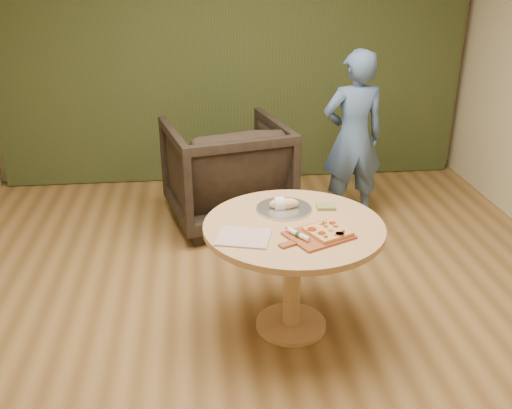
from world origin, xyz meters
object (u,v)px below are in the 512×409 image
(pizza_paddle, at_px, (317,236))
(cutlery_roll, at_px, (299,235))
(serving_tray, at_px, (284,209))
(flatbread_pizza, at_px, (328,231))
(pedestal_table, at_px, (293,244))
(bread_roll, at_px, (283,204))
(person_standing, at_px, (353,138))
(armchair, at_px, (227,167))

(pizza_paddle, bearing_deg, cutlery_roll, 162.64)
(serving_tray, bearing_deg, flatbread_pizza, -62.64)
(pedestal_table, distance_m, serving_tray, 0.26)
(cutlery_roll, xyz_separation_m, bread_roll, (-0.03, 0.42, 0.01))
(bread_roll, bearing_deg, cutlery_roll, -85.75)
(pedestal_table, xyz_separation_m, person_standing, (0.81, 1.63, 0.16))
(pizza_paddle, xyz_separation_m, cutlery_roll, (-0.11, -0.02, 0.02))
(pedestal_table, bearing_deg, person_standing, 63.67)
(pedestal_table, relative_size, armchair, 1.08)
(pedestal_table, height_order, flatbread_pizza, flatbread_pizza)
(cutlery_roll, relative_size, serving_tray, 0.50)
(pedestal_table, bearing_deg, serving_tray, 97.75)
(pizza_paddle, bearing_deg, pedestal_table, 94.71)
(person_standing, bearing_deg, flatbread_pizza, 65.91)
(pizza_paddle, bearing_deg, flatbread_pizza, -13.42)
(cutlery_roll, distance_m, armchair, 1.95)
(cutlery_roll, bearing_deg, armchair, 65.37)
(pizza_paddle, bearing_deg, armchair, 77.38)
(pedestal_table, relative_size, serving_tray, 3.12)
(flatbread_pizza, xyz_separation_m, cutlery_roll, (-0.18, -0.03, 0.00))
(pedestal_table, distance_m, flatbread_pizza, 0.30)
(pizza_paddle, height_order, serving_tray, serving_tray)
(pedestal_table, height_order, serving_tray, serving_tray)
(flatbread_pizza, bearing_deg, person_standing, 70.59)
(bread_roll, bearing_deg, armchair, 100.53)
(cutlery_roll, bearing_deg, serving_tray, 59.24)
(pizza_paddle, distance_m, person_standing, 1.94)
(pedestal_table, distance_m, cutlery_roll, 0.26)
(pizza_paddle, height_order, flatbread_pizza, flatbread_pizza)
(pedestal_table, distance_m, pizza_paddle, 0.26)
(armchair, xyz_separation_m, person_standing, (1.12, -0.08, 0.26))
(pizza_paddle, relative_size, bread_roll, 2.45)
(cutlery_roll, bearing_deg, pizza_paddle, -25.96)
(armchair, bearing_deg, flatbread_pizza, 91.18)
(bread_roll, distance_m, armchair, 1.54)
(flatbread_pizza, xyz_separation_m, armchair, (-0.49, 1.88, -0.26))
(bread_roll, bearing_deg, pizza_paddle, -70.12)
(serving_tray, bearing_deg, pizza_paddle, -71.24)
(cutlery_roll, xyz_separation_m, serving_tray, (-0.02, 0.42, -0.02))
(serving_tray, bearing_deg, person_standing, 59.41)
(pizza_paddle, xyz_separation_m, serving_tray, (-0.14, 0.40, -0.00))
(serving_tray, height_order, armchair, armchair)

